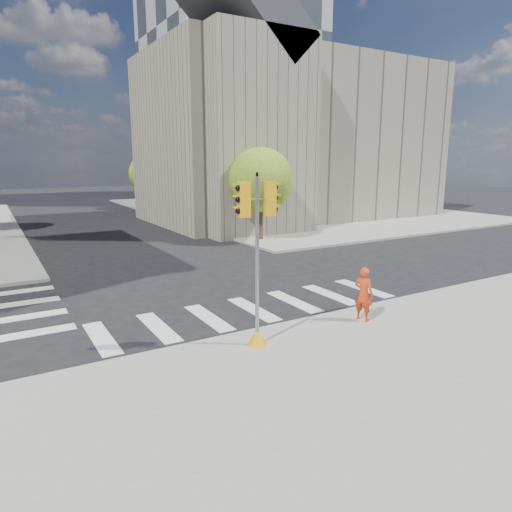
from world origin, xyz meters
The scene contains 12 objects.
ground centered at (0.00, 0.00, 0.00)m, with size 160.00×160.00×0.00m, color black.
sidewalk_near centered at (0.00, -11.00, 0.07)m, with size 30.00×14.00×0.15m, color gray.
sidewalk_far_right centered at (20.00, 26.00, 0.07)m, with size 28.00×40.00×0.15m, color gray.
civic_building centered at (15.59, 19.12, 7.26)m, with size 26.00×16.00×19.39m.
office_tower centered at (22.00, 42.00, 15.00)m, with size 20.00×18.00×30.00m, color #9EA0A3.
tree_re_near centered at (7.50, 10.00, 4.05)m, with size 4.20×4.20×6.16m.
tree_re_mid centered at (7.50, 22.00, 4.35)m, with size 4.60×4.60×6.66m.
tree_re_far centered at (7.50, 34.00, 3.87)m, with size 4.00×4.00×5.88m.
lamp_near centered at (8.00, 14.00, 4.58)m, with size 0.35×0.18×8.11m.
lamp_far centered at (8.00, 28.00, 4.58)m, with size 0.35×0.18×8.11m.
traffic_signal centered at (-1.83, -5.16, 2.24)m, with size 1.08×0.56×4.89m.
photographer centered at (2.23, -5.17, 1.05)m, with size 0.66×0.43×1.80m, color red.
Camera 1 is at (-8.12, -15.72, 5.36)m, focal length 32.00 mm.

